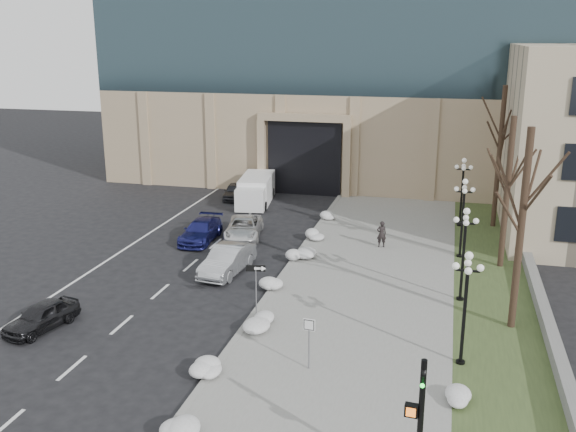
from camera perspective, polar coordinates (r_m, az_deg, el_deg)
name	(u,v)px	position (r m, az deg, el deg)	size (l,w,h in m)	color
ground	(209,420)	(23.02, -7.06, -17.58)	(160.00, 160.00, 0.00)	black
sidewalk	(366,280)	(34.40, 6.98, -5.70)	(9.00, 40.00, 0.12)	gray
curb	(284,273)	(35.18, -0.33, -5.06)	(0.30, 40.00, 0.14)	gray
grass_strip	(494,292)	(34.30, 17.87, -6.48)	(4.00, 40.00, 0.10)	#354522
stone_wall	(532,276)	(36.26, 20.91, -5.04)	(0.50, 30.00, 0.70)	gray
car_a	(41,316)	(30.72, -21.07, -8.31)	(1.45, 3.61, 1.23)	black
car_b	(227,260)	(35.21, -5.41, -3.93)	(1.60, 4.58, 1.51)	#A5A8AC
car_c	(201,231)	(40.86, -7.76, -1.32)	(1.85, 4.56, 1.32)	navy
car_d	(244,228)	(41.28, -3.95, -1.05)	(2.16, 4.69, 1.30)	silver
car_e	(234,191)	(51.14, -4.79, 2.22)	(1.44, 3.58, 1.22)	#2A2A2E
pedestrian	(382,234)	(39.35, 8.31, -1.60)	(0.60, 0.39, 1.64)	black
box_truck	(256,191)	(49.63, -2.89, 2.27)	(3.06, 6.63, 2.03)	silver
one_way_sign	(259,274)	(29.45, -2.58, -5.20)	(0.94, 0.30, 2.50)	slate
keep_sign	(309,333)	(24.93, 1.88, -10.37)	(0.48, 0.09, 2.21)	slate
traffic_signal	(419,429)	(19.06, 11.53, -18.06)	(0.72, 0.96, 4.24)	black
snow_clump_b	(214,369)	(25.39, -6.58, -13.33)	(1.10, 1.60, 0.36)	silver
snow_clump_c	(259,322)	(28.93, -2.63, -9.40)	(1.10, 1.60, 0.36)	silver
snow_clump_d	(273,289)	(32.43, -1.35, -6.50)	(1.10, 1.60, 0.36)	silver
snow_clump_e	(301,255)	(37.25, 1.18, -3.48)	(1.10, 1.60, 0.36)	silver
snow_clump_f	(314,236)	(40.71, 2.32, -1.78)	(1.10, 1.60, 0.36)	silver
snow_clump_g	(329,216)	(45.15, 3.67, -0.02)	(1.10, 1.60, 0.36)	silver
snow_clump_h	(448,396)	(24.23, 14.01, -15.28)	(1.10, 1.60, 0.36)	silver
lamppost_a	(466,293)	(25.66, 15.54, -6.64)	(1.18, 1.18, 4.76)	black
lamppost_b	(464,242)	(31.78, 15.41, -2.24)	(1.18, 1.18, 4.76)	black
lamppost_c	(463,208)	(38.02, 15.32, 0.72)	(1.18, 1.18, 4.76)	black
lamppost_d	(463,183)	(44.34, 15.26, 2.85)	(1.18, 1.18, 4.76)	black
tree_near	(524,202)	(28.79, 20.23, 1.18)	(3.20, 3.20, 9.00)	black
tree_mid	(509,171)	(36.63, 19.05, 3.76)	(3.20, 3.20, 8.50)	black
tree_far	(501,137)	(44.38, 18.39, 6.66)	(3.20, 3.20, 9.50)	black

